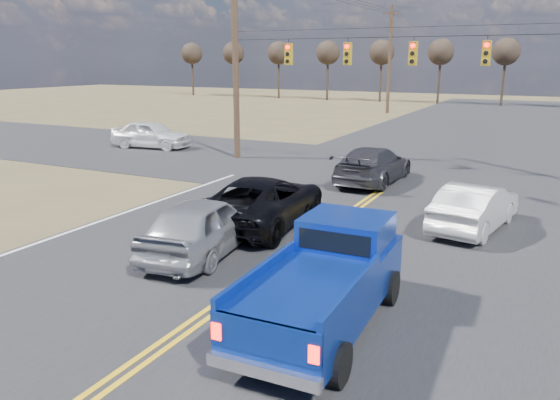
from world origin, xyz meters
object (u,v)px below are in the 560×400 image
at_px(white_car_queue, 475,207).
at_px(cross_car_west, 151,134).
at_px(pickup_truck, 326,281).
at_px(silver_suv, 203,225).
at_px(black_suv, 263,201).
at_px(dgrey_car_queue, 373,165).

distance_m(white_car_queue, cross_car_west, 20.80).
distance_m(pickup_truck, silver_suv, 5.03).
xyz_separation_m(pickup_truck, white_car_queue, (1.66, 7.82, -0.22)).
distance_m(silver_suv, cross_car_west, 18.82).
height_order(pickup_truck, black_suv, pickup_truck).
bearing_deg(silver_suv, pickup_truck, 144.84).
distance_m(silver_suv, black_suv, 3.04).
relative_size(pickup_truck, cross_car_west, 1.09).
height_order(silver_suv, white_car_queue, silver_suv).
bearing_deg(pickup_truck, white_car_queue, 76.22).
height_order(white_car_queue, cross_car_west, cross_car_west).
height_order(black_suv, white_car_queue, black_suv).
distance_m(black_suv, cross_car_west, 16.89).
relative_size(white_car_queue, cross_car_west, 0.92).
distance_m(white_car_queue, dgrey_car_queue, 6.89).
bearing_deg(pickup_truck, cross_car_west, 136.09).
xyz_separation_m(dgrey_car_queue, cross_car_west, (-14.42, 3.06, 0.05)).
xyz_separation_m(silver_suv, cross_car_west, (-13.05, 13.55, 0.02)).
bearing_deg(cross_car_west, black_suv, -135.87).
relative_size(white_car_queue, dgrey_car_queue, 0.83).
relative_size(silver_suv, white_car_queue, 1.07).
xyz_separation_m(black_suv, white_car_queue, (5.97, 2.48, -0.06)).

